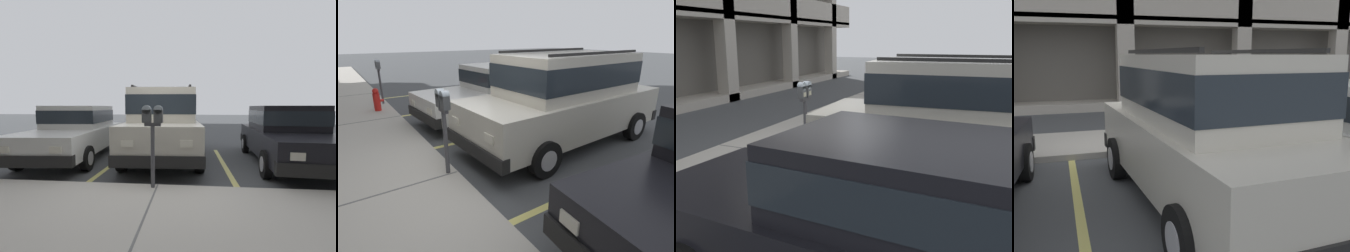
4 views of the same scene
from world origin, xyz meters
TOP-DOWN VIEW (x-y plane):
  - ground_plane at (0.00, 0.00)m, footprint 80.00×80.00m
  - sidewalk at (0.00, 1.30)m, footprint 40.00×2.20m
  - parking_stall_lines at (1.46, -1.40)m, footprint 11.78×4.80m
  - silver_suv at (0.19, -2.49)m, footprint 2.19×4.87m
  - parking_meter_near at (0.07, 0.35)m, footprint 0.35×0.12m
  - fire_hydrant at (5.02, 0.65)m, footprint 0.30×0.30m

SIDE VIEW (x-z plane):
  - ground_plane at x=0.00m, z-range -0.10..0.00m
  - parking_stall_lines at x=1.46m, z-range 0.00..0.01m
  - sidewalk at x=0.00m, z-range 0.00..0.12m
  - fire_hydrant at x=5.02m, z-range 0.11..0.81m
  - silver_suv at x=0.19m, z-range 0.07..2.11m
  - parking_meter_near at x=0.07m, z-range 0.47..1.89m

